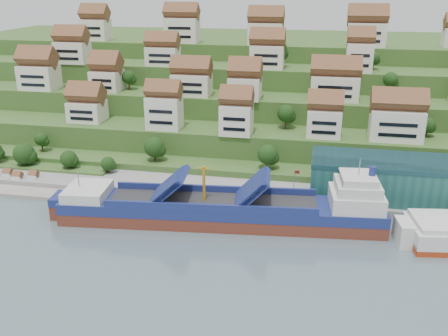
# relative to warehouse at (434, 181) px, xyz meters

# --- Properties ---
(ground) EXTENTS (300.00, 300.00, 0.00)m
(ground) POSITION_rel_warehouse_xyz_m (-52.00, -17.00, -7.20)
(ground) COLOR slate
(ground) RESTS_ON ground
(quay) EXTENTS (180.00, 14.00, 2.20)m
(quay) POSITION_rel_warehouse_xyz_m (-32.00, -2.00, -6.10)
(quay) COLOR gray
(quay) RESTS_ON ground
(pebble_beach) EXTENTS (45.00, 20.00, 1.00)m
(pebble_beach) POSITION_rel_warehouse_xyz_m (-110.00, -5.00, -6.70)
(pebble_beach) COLOR gray
(pebble_beach) RESTS_ON ground
(hillside) EXTENTS (260.00, 128.00, 31.00)m
(hillside) POSITION_rel_warehouse_xyz_m (-52.00, 86.55, 3.46)
(hillside) COLOR #2D4C1E
(hillside) RESTS_ON ground
(hillside_village) EXTENTS (158.68, 64.77, 29.33)m
(hillside_village) POSITION_rel_warehouse_xyz_m (-48.76, 43.80, 17.43)
(hillside_village) COLOR silver
(hillside_village) RESTS_ON ground
(hillside_trees) EXTENTS (143.06, 62.30, 31.54)m
(hillside_trees) POSITION_rel_warehouse_xyz_m (-63.25, 26.73, 9.21)
(hillside_trees) COLOR #1D4015
(hillside_trees) RESTS_ON ground
(warehouse) EXTENTS (60.00, 15.00, 10.00)m
(warehouse) POSITION_rel_warehouse_xyz_m (0.00, 0.00, 0.00)
(warehouse) COLOR #215A53
(warehouse) RESTS_ON quay
(flagpole) EXTENTS (1.28, 0.16, 8.00)m
(flagpole) POSITION_rel_warehouse_xyz_m (-33.89, -7.00, -0.32)
(flagpole) COLOR gray
(flagpole) RESTS_ON quay
(beach_huts) EXTENTS (14.40, 3.70, 2.20)m
(beach_huts) POSITION_rel_warehouse_xyz_m (-112.00, -6.25, -5.10)
(beach_huts) COLOR white
(beach_huts) RESTS_ON pebble_beach
(cargo_ship) EXTENTS (76.14, 19.16, 16.68)m
(cargo_ship) POSITION_rel_warehouse_xyz_m (-48.14, -17.88, -4.00)
(cargo_ship) COLOR maroon
(cargo_ship) RESTS_ON ground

